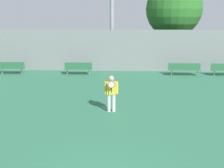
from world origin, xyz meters
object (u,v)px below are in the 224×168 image
at_px(tennis_player, 111,92).
at_px(bench_courtside_near, 12,67).
at_px(bench_courtside_far, 184,68).
at_px(bench_adjacent_court, 78,67).
at_px(tree_green_broad, 174,9).

xyz_separation_m(tennis_player, bench_courtside_near, (-7.21, 6.94, -0.41)).
bearing_deg(bench_courtside_near, bench_courtside_far, 0.00).
relative_size(bench_adjacent_court, tree_green_broad, 0.29).
relative_size(bench_courtside_far, tree_green_broad, 0.33).
bearing_deg(bench_courtside_far, tree_green_broad, 93.64).
bearing_deg(bench_courtside_far, bench_courtside_near, -180.00).
height_order(tennis_player, tree_green_broad, tree_green_broad).
xyz_separation_m(bench_courtside_far, tree_green_broad, (-0.24, 3.78, 3.90)).
distance_m(bench_courtside_near, bench_courtside_far, 11.93).
height_order(tennis_player, bench_courtside_near, tennis_player).
xyz_separation_m(tennis_player, tree_green_broad, (4.48, 10.72, 3.49)).
xyz_separation_m(tennis_player, bench_courtside_far, (4.72, 6.94, -0.41)).
relative_size(bench_courtside_near, tree_green_broad, 0.26).
bearing_deg(tennis_player, bench_courtside_far, 51.61).
bearing_deg(bench_courtside_far, bench_adjacent_court, -180.00).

